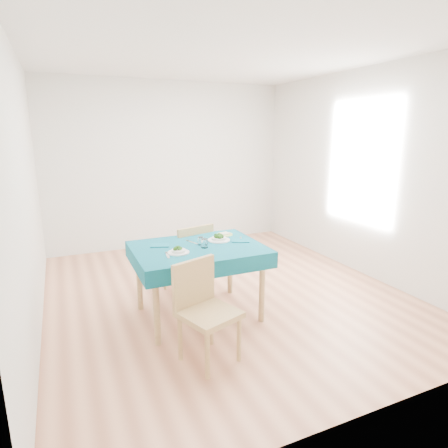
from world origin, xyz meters
name	(u,v)px	position (x,y,z in m)	size (l,w,h in m)	color
room_shell	(224,181)	(0.00, 0.00, 1.35)	(4.02, 4.52, 2.73)	#A96646
table	(198,281)	(-0.48, -0.43, 0.38)	(1.29, 0.98, 0.76)	#084A5A
chair_near	(209,302)	(-0.68, -1.23, 0.54)	(0.43, 0.47, 1.07)	#A5824D
chair_far	(186,244)	(-0.39, 0.23, 0.59)	(0.47, 0.51, 1.17)	#A5824D
bowl_near	(178,250)	(-0.72, -0.55, 0.79)	(0.21, 0.21, 0.06)	white
bowl_far	(219,237)	(-0.20, -0.32, 0.79)	(0.24, 0.24, 0.07)	white
fork_near	(168,255)	(-0.84, -0.59, 0.76)	(0.02, 0.18, 0.00)	silver
knife_near	(181,251)	(-0.69, -0.50, 0.76)	(0.02, 0.22, 0.00)	silver
fork_far	(192,242)	(-0.49, -0.27, 0.76)	(0.02, 0.17, 0.00)	silver
knife_far	(241,240)	(0.03, -0.39, 0.76)	(0.02, 0.22, 0.00)	silver
napkin_near	(160,245)	(-0.83, -0.25, 0.76)	(0.19, 0.13, 0.01)	#0B5364
napkin_far	(241,241)	(0.00, -0.43, 0.76)	(0.18, 0.13, 0.01)	#0B5364
tumbler_center	(201,241)	(-0.43, -0.38, 0.80)	(0.06, 0.06, 0.08)	white
tumbler_side	(204,243)	(-0.43, -0.49, 0.80)	(0.07, 0.07, 0.09)	white
side_plate	(225,234)	(-0.05, -0.13, 0.76)	(0.18, 0.18, 0.01)	#BBD869
bread_slice	(225,233)	(-0.05, -0.13, 0.77)	(0.09, 0.09, 0.01)	beige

